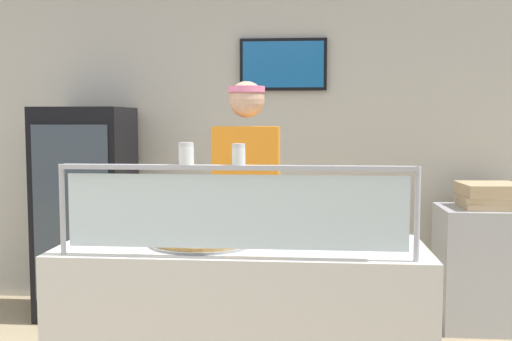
% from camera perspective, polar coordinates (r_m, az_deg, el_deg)
% --- Properties ---
extents(shop_rear_unit, '(6.12, 0.13, 2.70)m').
position_cam_1_polar(shop_rear_unit, '(5.07, 1.47, 2.73)').
color(shop_rear_unit, beige).
rests_on(shop_rear_unit, ground).
extents(sneeze_guard, '(1.54, 0.06, 0.40)m').
position_cam_1_polar(sneeze_guard, '(2.59, -1.95, -2.62)').
color(sneeze_guard, '#B2B5BC').
rests_on(sneeze_guard, serving_counter).
extents(pizza_tray, '(0.50, 0.50, 0.04)m').
position_cam_1_polar(pizza_tray, '(2.92, -5.09, -6.54)').
color(pizza_tray, '#9EA0A8').
rests_on(pizza_tray, serving_counter).
extents(pizza_server, '(0.09, 0.28, 0.01)m').
position_cam_1_polar(pizza_server, '(2.91, -6.07, -6.17)').
color(pizza_server, '#ADAFB7').
rests_on(pizza_server, pizza_tray).
extents(parmesan_shaker, '(0.07, 0.07, 0.10)m').
position_cam_1_polar(parmesan_shaker, '(2.60, -6.54, 1.45)').
color(parmesan_shaker, white).
rests_on(parmesan_shaker, sneeze_guard).
extents(pepper_flake_shaker, '(0.06, 0.06, 0.09)m').
position_cam_1_polar(pepper_flake_shaker, '(2.57, -1.63, 1.39)').
color(pepper_flake_shaker, white).
rests_on(pepper_flake_shaker, sneeze_guard).
extents(worker_figure, '(0.41, 0.50, 1.76)m').
position_cam_1_polar(worker_figure, '(3.56, -0.83, -3.82)').
color(worker_figure, '#23232D').
rests_on(worker_figure, ground).
extents(drink_fridge, '(0.67, 0.63, 1.63)m').
position_cam_1_polar(drink_fridge, '(4.98, -15.59, -3.72)').
color(drink_fridge, black).
rests_on(drink_fridge, ground).
extents(prep_shelf, '(0.70, 0.55, 0.89)m').
position_cam_1_polar(prep_shelf, '(4.88, 20.77, -8.47)').
color(prep_shelf, '#B7BABF').
rests_on(prep_shelf, ground).
extents(pizza_box_stack, '(0.45, 0.44, 0.18)m').
position_cam_1_polar(pizza_box_stack, '(4.79, 21.09, -2.20)').
color(pizza_box_stack, tan).
rests_on(pizza_box_stack, prep_shelf).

